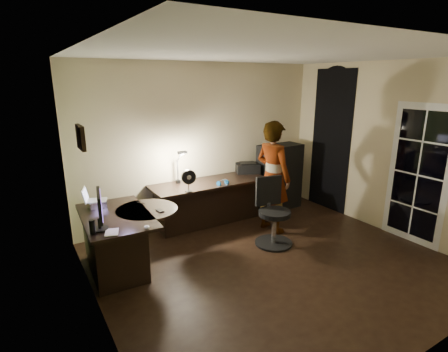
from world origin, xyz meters
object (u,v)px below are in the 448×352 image
cabinet (279,177)px  person (273,177)px  monitor (99,216)px  desk_left (118,242)px  desk_right (210,203)px  office_chair (275,213)px

cabinet → person: (-0.78, -0.75, 0.29)m
person → cabinet: bearing=-55.1°
cabinet → monitor: cabinet is taller
desk_left → desk_right: 1.88m
monitor → desk_left: bearing=63.7°
desk_right → monitor: monitor is taller
desk_left → person: (2.49, -0.06, 0.52)m
desk_right → person: (0.74, -0.76, 0.53)m
desk_right → monitor: 2.35m
person → office_chair: bearing=136.1°
desk_left → person: bearing=1.3°
desk_left → person: person is taller
cabinet → person: 1.12m
desk_left → cabinet: size_ratio=1.07×
office_chair → person: person is taller
desk_right → desk_left: bearing=-157.7°
desk_left → office_chair: size_ratio=1.31×
office_chair → desk_left: bearing=179.4°
cabinet → desk_left: bearing=-168.6°
desk_left → desk_right: desk_left is taller
cabinet → office_chair: 1.61m
desk_left → desk_right: size_ratio=0.66×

